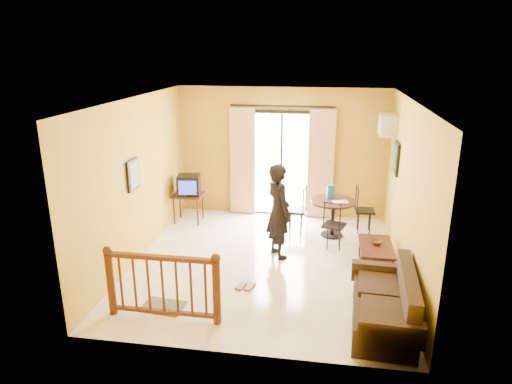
% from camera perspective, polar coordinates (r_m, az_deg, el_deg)
% --- Properties ---
extents(ground, '(5.00, 5.00, 0.00)m').
position_cam_1_polar(ground, '(8.03, 1.21, -8.85)').
color(ground, beige).
rests_on(ground, ground).
extents(room_shell, '(5.00, 5.00, 5.00)m').
position_cam_1_polar(room_shell, '(7.43, 1.30, 2.99)').
color(room_shell, white).
rests_on(room_shell, ground).
extents(balcony_door, '(2.25, 0.14, 2.46)m').
position_cam_1_polar(balcony_door, '(9.90, 3.18, 3.60)').
color(balcony_door, black).
rests_on(balcony_door, ground).
extents(tv_table, '(0.62, 0.51, 0.62)m').
position_cam_1_polar(tv_table, '(9.78, -8.47, -0.71)').
color(tv_table, black).
rests_on(tv_table, ground).
extents(television, '(0.52, 0.49, 0.42)m').
position_cam_1_polar(television, '(9.68, -8.38, 0.89)').
color(television, black).
rests_on(television, tv_table).
extents(picture_left, '(0.05, 0.42, 0.52)m').
position_cam_1_polar(picture_left, '(7.89, -15.10, 2.09)').
color(picture_left, black).
rests_on(picture_left, room_shell).
extents(dining_table, '(0.89, 0.89, 0.74)m').
position_cam_1_polar(dining_table, '(9.05, 9.59, -1.96)').
color(dining_table, black).
rests_on(dining_table, ground).
extents(water_jug, '(0.15, 0.15, 0.27)m').
position_cam_1_polar(water_jug, '(9.08, 9.29, 0.05)').
color(water_jug, '#1254A9').
rests_on(water_jug, dining_table).
extents(serving_tray, '(0.32, 0.26, 0.02)m').
position_cam_1_polar(serving_tray, '(8.91, 10.51, -1.22)').
color(serving_tray, silver).
rests_on(serving_tray, dining_table).
extents(dining_chairs, '(1.80, 1.36, 0.95)m').
position_cam_1_polar(dining_chairs, '(9.21, 9.27, -5.49)').
color(dining_chairs, black).
rests_on(dining_chairs, ground).
extents(air_conditioner, '(0.31, 0.60, 0.40)m').
position_cam_1_polar(air_conditioner, '(9.26, 16.08, 8.06)').
color(air_conditioner, silver).
rests_on(air_conditioner, room_shell).
extents(botanical_print, '(0.05, 0.50, 0.60)m').
position_cam_1_polar(botanical_print, '(8.74, 17.09, 4.08)').
color(botanical_print, black).
rests_on(botanical_print, room_shell).
extents(coffee_table, '(0.54, 0.97, 0.43)m').
position_cam_1_polar(coffee_table, '(7.96, 14.71, -7.41)').
color(coffee_table, black).
rests_on(coffee_table, ground).
extents(bowl, '(0.23, 0.23, 0.05)m').
position_cam_1_polar(bowl, '(7.96, 14.77, -6.10)').
color(bowl, '#55321D').
rests_on(bowl, coffee_table).
extents(sofa, '(0.87, 1.71, 0.80)m').
position_cam_1_polar(sofa, '(6.48, 16.08, -13.59)').
color(sofa, '#301F12').
rests_on(sofa, ground).
extents(standing_person, '(0.69, 0.74, 1.70)m').
position_cam_1_polar(standing_person, '(7.98, 2.83, -2.39)').
color(standing_person, black).
rests_on(standing_person, ground).
extents(stair_balustrade, '(1.63, 0.13, 1.04)m').
position_cam_1_polar(stair_balustrade, '(6.39, -11.63, -10.93)').
color(stair_balustrade, '#471E0F').
rests_on(stair_balustrade, ground).
extents(doormat, '(0.63, 0.44, 0.02)m').
position_cam_1_polar(doormat, '(6.92, -11.50, -13.83)').
color(doormat, '#504D40').
rests_on(doormat, ground).
extents(sandals, '(0.31, 0.27, 0.03)m').
position_cam_1_polar(sandals, '(7.28, -1.32, -11.71)').
color(sandals, '#55321D').
rests_on(sandals, ground).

